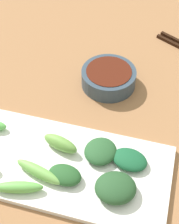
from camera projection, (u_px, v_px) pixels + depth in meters
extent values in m
cube|color=#9A6942|center=(91.00, 136.00, 0.69)|extent=(2.10, 2.10, 0.02)
cylinder|color=#334353|center=(110.00, 78.00, 0.76)|extent=(0.12, 0.12, 0.04)
cylinder|color=#4F1C10|center=(110.00, 76.00, 0.75)|extent=(0.10, 0.10, 0.03)
cube|color=white|center=(64.00, 166.00, 0.62)|extent=(0.19, 0.39, 0.01)
ellipsoid|color=#67B24F|center=(18.00, 187.00, 0.58)|extent=(0.04, 0.09, 0.02)
ellipsoid|color=#195833|center=(130.00, 160.00, 0.61)|extent=(0.06, 0.07, 0.02)
ellipsoid|color=#6DA347|center=(60.00, 143.00, 0.63)|extent=(0.04, 0.07, 0.03)
ellipsoid|color=#75B353|center=(39.00, 172.00, 0.59)|extent=(0.04, 0.10, 0.02)
ellipsoid|color=#264D29|center=(116.00, 188.00, 0.57)|extent=(0.08, 0.08, 0.03)
ellipsoid|color=#265528|center=(65.00, 175.00, 0.59)|extent=(0.05, 0.06, 0.02)
ellipsoid|color=#28562D|center=(101.00, 151.00, 0.62)|extent=(0.08, 0.07, 0.02)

